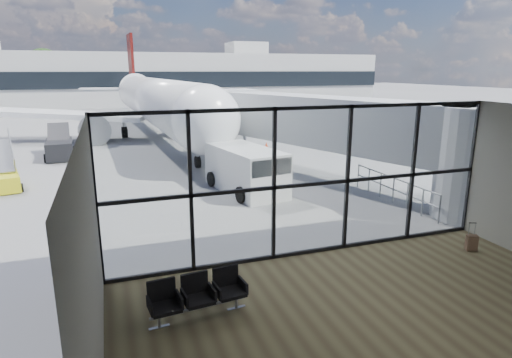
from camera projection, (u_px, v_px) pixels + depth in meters
ground at (158, 118)px, 49.77m from camera, size 220.00×220.00×0.00m
lounge_shell at (425, 223)px, 8.12m from camera, size 12.02×8.01×4.51m
glass_curtain_wall at (312, 183)px, 12.61m from camera, size 12.10×0.12×4.50m
jet_bridge at (338, 128)px, 20.52m from camera, size 8.00×16.50×4.33m
apron_railing at (393, 186)px, 17.98m from camera, size 0.06×5.46×1.11m
far_terminal at (136, 78)px, 68.65m from camera, size 80.00×12.20×11.00m
tree_4 at (5, 71)px, 71.08m from camera, size 5.61×5.61×8.07m
tree_5 at (44, 67)px, 72.83m from camera, size 6.27×6.27×9.03m
seating_row at (197, 293)px, 9.71m from camera, size 2.23×0.85×0.99m
suitcase at (472, 243)px, 13.26m from camera, size 0.38×0.32×0.89m
airliner at (155, 101)px, 36.61m from camera, size 31.93×36.99×9.53m
service_van at (247, 170)px, 19.55m from camera, size 2.93×4.96×2.03m
belt_loader at (60, 148)px, 27.12m from camera, size 1.95×4.43×2.00m
mobile_stairs at (1, 179)px, 20.04m from camera, size 2.11×3.28×2.14m
traffic_cone_a at (261, 173)px, 22.05m from camera, size 0.45×0.45×0.64m
traffic_cone_b at (227, 162)px, 24.69m from camera, size 0.42×0.42×0.60m
traffic_cone_c at (266, 147)px, 29.71m from camera, size 0.43×0.43×0.61m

